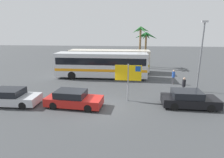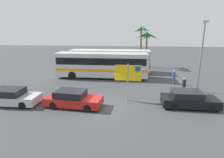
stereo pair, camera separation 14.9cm
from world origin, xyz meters
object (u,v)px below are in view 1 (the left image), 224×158
(bus_front_coach, at_px, (101,64))
(car_black, at_px, (189,99))
(pedestrian_crossing_lot, at_px, (184,85))
(bus_rear_coach, at_px, (109,60))
(pedestrian_near_sign, at_px, (173,76))
(ferry_sign, at_px, (129,74))
(car_red, at_px, (73,99))
(car_silver, at_px, (11,97))

(bus_front_coach, distance_m, car_black, 11.90)
(bus_front_coach, relative_size, car_black, 2.67)
(bus_front_coach, distance_m, pedestrian_crossing_lot, 10.30)
(bus_front_coach, xyz_separation_m, pedestrian_crossing_lot, (8.61, -5.59, -0.82))
(bus_rear_coach, distance_m, pedestrian_near_sign, 9.70)
(ferry_sign, xyz_separation_m, car_red, (-4.29, -1.68, -1.69))
(ferry_sign, relative_size, pedestrian_near_sign, 1.98)
(bus_front_coach, height_order, car_silver, bus_front_coach)
(ferry_sign, height_order, car_silver, ferry_sign)
(car_red, bearing_deg, bus_front_coach, 89.73)
(car_silver, bearing_deg, ferry_sign, 9.58)
(bus_front_coach, relative_size, bus_rear_coach, 1.00)
(bus_rear_coach, bearing_deg, car_red, -96.23)
(car_red, height_order, pedestrian_near_sign, pedestrian_near_sign)
(car_silver, bearing_deg, bus_front_coach, 56.87)
(bus_front_coach, xyz_separation_m, car_silver, (-5.93, -9.48, -1.15))
(pedestrian_near_sign, distance_m, pedestrian_crossing_lot, 3.50)
(ferry_sign, bearing_deg, car_red, -156.49)
(pedestrian_crossing_lot, bearing_deg, bus_rear_coach, -25.70)
(bus_rear_coach, bearing_deg, ferry_sign, -75.66)
(car_black, bearing_deg, ferry_sign, 170.96)
(ferry_sign, bearing_deg, bus_front_coach, 116.38)
(car_red, xyz_separation_m, pedestrian_near_sign, (9.26, 7.29, 0.31))
(ferry_sign, distance_m, car_red, 4.91)
(ferry_sign, height_order, pedestrian_crossing_lot, ferry_sign)
(ferry_sign, xyz_separation_m, car_black, (4.74, -0.83, -1.69))
(pedestrian_near_sign, bearing_deg, car_silver, -171.97)
(ferry_sign, relative_size, car_black, 0.75)
(bus_front_coach, relative_size, car_silver, 2.62)
(bus_rear_coach, distance_m, ferry_sign, 11.62)
(ferry_sign, height_order, car_black, ferry_sign)
(pedestrian_near_sign, bearing_deg, bus_front_coach, 146.93)
(bus_front_coach, bearing_deg, car_black, -46.10)
(car_red, relative_size, pedestrian_near_sign, 2.80)
(ferry_sign, relative_size, car_red, 0.71)
(car_black, bearing_deg, bus_front_coach, 134.74)
(car_red, relative_size, car_black, 1.07)
(ferry_sign, xyz_separation_m, car_silver, (-9.41, -1.77, -1.69))
(car_silver, bearing_deg, car_red, -0.06)
(car_black, bearing_deg, pedestrian_crossing_lot, 83.08)
(pedestrian_crossing_lot, bearing_deg, pedestrian_near_sign, -64.31)
(bus_front_coach, relative_size, ferry_sign, 3.55)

